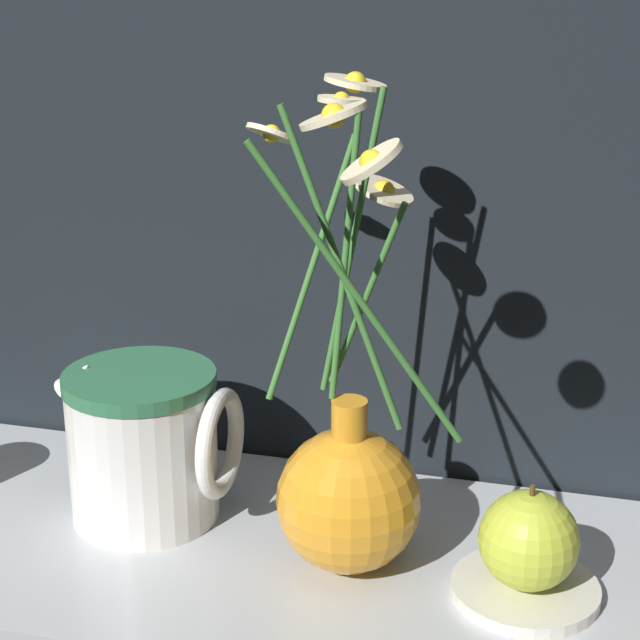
{
  "coord_description": "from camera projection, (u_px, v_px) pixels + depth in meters",
  "views": [
    {
      "loc": [
        0.2,
        -0.73,
        0.48
      ],
      "look_at": [
        0.01,
        0.0,
        0.21
      ],
      "focal_mm": 60.0,
      "sensor_mm": 36.0,
      "label": 1
    }
  ],
  "objects": [
    {
      "name": "saucer_plate",
      "position": [
        525.0,
        589.0,
        0.81
      ],
      "size": [
        0.11,
        0.11,
        0.01
      ],
      "color": "silver",
      "rests_on": "shelf"
    },
    {
      "name": "vase_with_flowers",
      "position": [
        348.0,
        482.0,
        0.83
      ],
      "size": [
        0.19,
        0.25,
        0.38
      ],
      "color": "orange",
      "rests_on": "shelf"
    },
    {
      "name": "ground_plane",
      "position": [
        307.0,
        565.0,
        0.88
      ],
      "size": [
        6.0,
        6.0,
        0.0
      ],
      "primitive_type": "plane",
      "color": "black"
    },
    {
      "name": "ceramic_pitcher",
      "position": [
        146.0,
        439.0,
        0.9
      ],
      "size": [
        0.15,
        0.13,
        0.14
      ],
      "color": "white",
      "rests_on": "shelf"
    },
    {
      "name": "shelf",
      "position": [
        307.0,
        559.0,
        0.87
      ],
      "size": [
        0.84,
        0.31,
        0.01
      ],
      "color": "#B2B7BC",
      "rests_on": "ground_plane"
    },
    {
      "name": "orange_fruit",
      "position": [
        529.0,
        540.0,
        0.8
      ],
      "size": [
        0.08,
        0.08,
        0.08
      ],
      "color": "#B7C638",
      "rests_on": "saucer_plate"
    }
  ]
}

